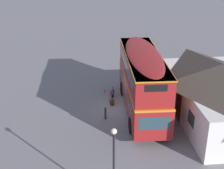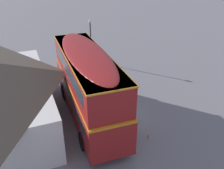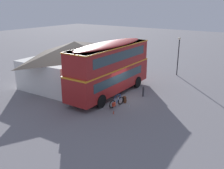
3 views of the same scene
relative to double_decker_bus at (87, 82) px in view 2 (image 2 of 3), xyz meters
The scene contains 8 objects.
ground_plane 3.01m from the double_decker_bus, 106.12° to the right, with size 120.00×120.00×0.00m, color slate.
double_decker_bus is the anchor object (origin of this frame).
touring_bicycle 3.80m from the double_decker_bus, 135.46° to the right, with size 1.72×0.46×1.02m.
backpack_on_ground 3.41m from the double_decker_bus, 114.89° to the right, with size 0.36×0.37×0.58m.
water_bottle_red_squeeze 5.14m from the double_decker_bus, 141.37° to the right, with size 0.07×0.07×0.26m.
water_bottle_clear_plastic 4.32m from the double_decker_bus, 119.01° to the right, with size 0.07×0.07×0.21m.
street_lamp 10.01m from the double_decker_bus, 15.77° to the right, with size 0.28×0.28×4.40m.
kerb_bollard 3.74m from the double_decker_bus, 68.26° to the right, with size 0.16×0.16×0.97m.
Camera 2 is at (-13.23, 4.42, 9.75)m, focal length 38.60 mm.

